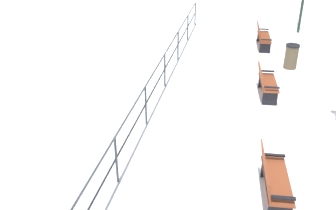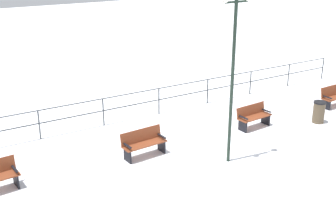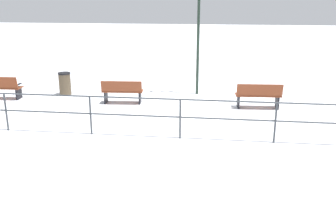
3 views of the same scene
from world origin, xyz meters
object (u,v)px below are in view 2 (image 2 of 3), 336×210
object	(u,v)px
bench_third	(253,116)
trash_bin	(319,112)
lamppost_middle	(234,56)
bench_fourth	(336,95)
bench_second	(144,143)

from	to	relation	value
bench_third	trash_bin	world-z (taller)	trash_bin
bench_third	trash_bin	distance (m)	2.69
lamppost_middle	bench_fourth	bearing A→B (deg)	103.29
lamppost_middle	trash_bin	xyz separation A→B (m)	(-0.76, 5.07, -3.03)
bench_second	lamppost_middle	distance (m)	4.09
bench_fourth	trash_bin	distance (m)	2.40
bench_second	bench_fourth	world-z (taller)	bench_second
bench_fourth	bench_second	bearing A→B (deg)	-92.66
bench_second	lamppost_middle	world-z (taller)	lamppost_middle
bench_third	trash_bin	bearing A→B (deg)	65.09
lamppost_middle	bench_second	bearing A→B (deg)	-128.78
bench_second	bench_third	size ratio (longest dim) A/B	1.05
bench_fourth	trash_bin	world-z (taller)	bench_fourth
lamppost_middle	trash_bin	bearing A→B (deg)	98.53
bench_third	bench_fourth	xyz separation A→B (m)	(-0.00, 4.72, 0.01)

